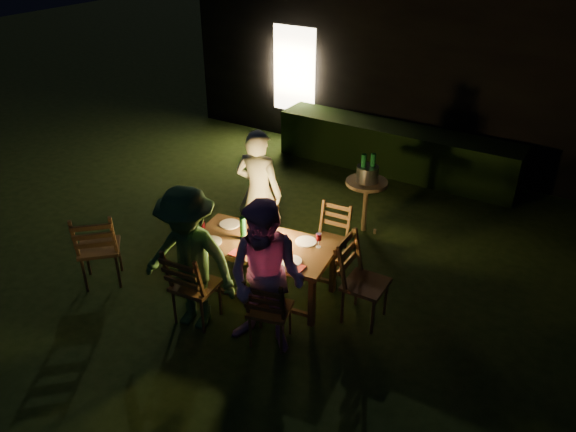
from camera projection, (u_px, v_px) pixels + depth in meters
The scene contains 29 objects.
garden_envelope at pixel (474, 55), 10.62m from camera, with size 40.00×40.00×3.20m.
dining_table at pixel (263, 248), 6.49m from camera, with size 1.75×1.04×0.69m.
chair_near_left at pixel (196, 297), 6.18m from camera, with size 0.50×0.53×1.02m.
chair_near_right at pixel (270, 321), 5.88m from camera, with size 0.51×0.54×0.93m.
chair_far_left at pixel (258, 233), 7.42m from camera, with size 0.46×0.49×0.96m.
chair_far_right at pixel (329, 251), 7.08m from camera, with size 0.43×0.46×0.90m.
chair_end at pixel (363, 295), 6.21m from camera, with size 0.51×0.48×1.04m.
chair_spare at pixel (101, 260), 6.81m from camera, with size 0.70×0.70×1.06m.
person_house_side at pixel (259, 193), 7.18m from camera, with size 0.63×0.41×1.72m, color white.
person_opp_right at pixel (266, 279), 5.56m from camera, with size 0.83×0.65×1.70m, color #DC97D2.
person_opp_left at pixel (189, 260), 5.89m from camera, with size 1.08×0.62×1.67m, color #2E5D2E.
lantern at pixel (268, 230), 6.40m from camera, with size 0.16×0.16×0.35m.
plate_far_left at pixel (230, 224), 6.82m from camera, with size 0.25×0.25×0.01m, color white.
plate_near_left at pixel (211, 242), 6.47m from camera, with size 0.25×0.25×0.01m, color white.
plate_far_right at pixel (306, 242), 6.47m from camera, with size 0.25×0.25×0.01m, color white.
plate_near_right at pixel (291, 261), 6.12m from camera, with size 0.25×0.25×0.01m, color white.
wineglass_a at pixel (250, 220), 6.74m from camera, with size 0.06×0.06×0.18m, color #59070F, non-canonical shape.
wineglass_b at pixel (203, 228), 6.57m from camera, with size 0.06×0.06×0.18m, color #59070F, non-canonical shape.
wineglass_c at pixel (276, 255), 6.08m from camera, with size 0.06×0.06×0.18m, color #59070F, non-canonical shape.
wineglass_d at pixel (319, 241), 6.34m from camera, with size 0.06×0.06×0.18m, color #59070F, non-canonical shape.
wineglass_e at pixel (242, 248), 6.21m from camera, with size 0.06×0.06×0.18m, color silver, non-canonical shape.
bottle_table at pixel (243, 228), 6.47m from camera, with size 0.07×0.07×0.28m, color #0F471E.
napkin_left at pixel (238, 254), 6.25m from camera, with size 0.18×0.14×0.01m, color red.
napkin_right at pixel (296, 267), 6.02m from camera, with size 0.18×0.14×0.01m, color red.
phone at pixel (202, 244), 6.43m from camera, with size 0.14×0.07×0.01m, color black.
side_table at pixel (366, 187), 7.72m from camera, with size 0.58×0.58×0.78m.
ice_bucket at pixel (367, 174), 7.62m from camera, with size 0.30×0.30×0.22m, color #A5A8AD.
bottle_bucket_a at pixel (363, 171), 7.59m from camera, with size 0.07×0.07×0.32m, color #0F471E.
bottle_bucket_b at pixel (372, 170), 7.60m from camera, with size 0.07×0.07×0.32m, color #0F471E.
Camera 1 is at (2.66, -4.84, 4.12)m, focal length 35.00 mm.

